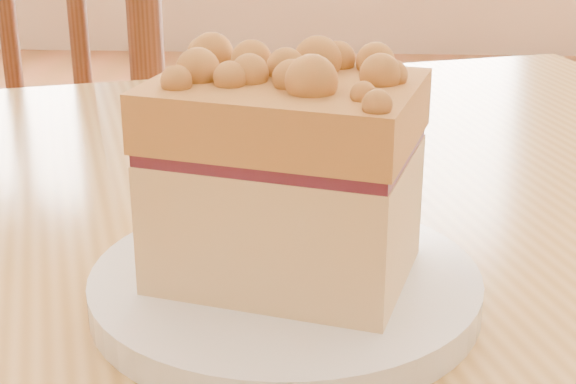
# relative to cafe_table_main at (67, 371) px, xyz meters

# --- Properties ---
(cafe_table_main) EXTENTS (1.39, 1.13, 0.75)m
(cafe_table_main) POSITION_rel_cafe_table_main_xyz_m (0.00, 0.00, 0.00)
(cafe_table_main) COLOR tan
(cafe_table_main) RESTS_ON ground
(cafe_chair_main) EXTENTS (0.58, 0.58, 1.02)m
(cafe_chair_main) POSITION_rel_cafe_table_main_xyz_m (-0.16, 0.68, -0.14)
(cafe_chair_main) COLOR #5B2C19
(cafe_chair_main) RESTS_ON ground
(plate) EXTENTS (0.21, 0.21, 0.02)m
(plate) POSITION_rel_cafe_table_main_xyz_m (0.15, -0.07, 0.11)
(plate) COLOR white
(plate) RESTS_ON cafe_table_main
(cake_slice) EXTENTS (0.15, 0.13, 0.12)m
(cake_slice) POSITION_rel_cafe_table_main_xyz_m (0.15, -0.08, 0.18)
(cake_slice) COLOR #E2C180
(cake_slice) RESTS_ON plate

